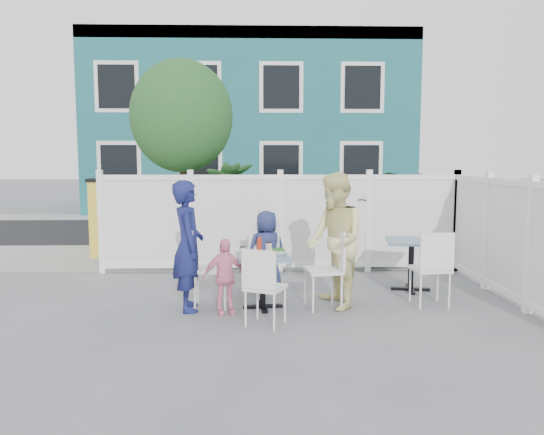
{
  "coord_description": "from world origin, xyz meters",
  "views": [
    {
      "loc": [
        -0.27,
        -6.17,
        1.88
      ],
      "look_at": [
        -0.08,
        0.7,
        1.1
      ],
      "focal_mm": 35.0,
      "sensor_mm": 36.0,
      "label": 1
    }
  ],
  "objects_px": {
    "chair_near": "(263,282)",
    "toddler": "(224,276)",
    "spare_table": "(411,251)",
    "chair_back": "(263,251)",
    "chair_left": "(204,261)",
    "utility_cabinet": "(112,218)",
    "woman": "(335,241)",
    "man": "(188,246)",
    "boy": "(267,250)",
    "chair_right": "(330,263)",
    "main_table": "(263,267)"
  },
  "relations": [
    {
      "from": "spare_table",
      "to": "toddler",
      "type": "xyz_separation_m",
      "value": [
        -2.57,
        -1.05,
        -0.1
      ]
    },
    {
      "from": "chair_near",
      "to": "spare_table",
      "type": "bearing_deg",
      "value": 60.77
    },
    {
      "from": "man",
      "to": "woman",
      "type": "relative_size",
      "value": 0.94
    },
    {
      "from": "man",
      "to": "boy",
      "type": "distance_m",
      "value": 1.39
    },
    {
      "from": "utility_cabinet",
      "to": "chair_back",
      "type": "relative_size",
      "value": 1.46
    },
    {
      "from": "toddler",
      "to": "chair_left",
      "type": "bearing_deg",
      "value": 114.22
    },
    {
      "from": "chair_back",
      "to": "chair_near",
      "type": "bearing_deg",
      "value": 98.33
    },
    {
      "from": "chair_right",
      "to": "chair_near",
      "type": "distance_m",
      "value": 1.13
    },
    {
      "from": "main_table",
      "to": "chair_near",
      "type": "bearing_deg",
      "value": -90.57
    },
    {
      "from": "chair_near",
      "to": "toddler",
      "type": "relative_size",
      "value": 0.96
    },
    {
      "from": "chair_back",
      "to": "spare_table",
      "type": "bearing_deg",
      "value": -172.31
    },
    {
      "from": "woman",
      "to": "toddler",
      "type": "height_order",
      "value": "woman"
    },
    {
      "from": "utility_cabinet",
      "to": "spare_table",
      "type": "distance_m",
      "value": 5.73
    },
    {
      "from": "chair_near",
      "to": "woman",
      "type": "relative_size",
      "value": 0.52
    },
    {
      "from": "utility_cabinet",
      "to": "man",
      "type": "height_order",
      "value": "man"
    },
    {
      "from": "toddler",
      "to": "woman",
      "type": "bearing_deg",
      "value": -8.55
    },
    {
      "from": "chair_right",
      "to": "boy",
      "type": "bearing_deg",
      "value": 30.94
    },
    {
      "from": "chair_right",
      "to": "chair_left",
      "type": "bearing_deg",
      "value": 77.9
    },
    {
      "from": "chair_left",
      "to": "chair_near",
      "type": "relative_size",
      "value": 1.13
    },
    {
      "from": "woman",
      "to": "chair_back",
      "type": "bearing_deg",
      "value": -147.31
    },
    {
      "from": "woman",
      "to": "chair_left",
      "type": "bearing_deg",
      "value": -105.46
    },
    {
      "from": "spare_table",
      "to": "chair_back",
      "type": "height_order",
      "value": "chair_back"
    },
    {
      "from": "boy",
      "to": "toddler",
      "type": "xyz_separation_m",
      "value": [
        -0.53,
        -1.14,
        -0.11
      ]
    },
    {
      "from": "chair_back",
      "to": "main_table",
      "type": "bearing_deg",
      "value": 98.22
    },
    {
      "from": "utility_cabinet",
      "to": "woman",
      "type": "bearing_deg",
      "value": -51.0
    },
    {
      "from": "utility_cabinet",
      "to": "chair_near",
      "type": "xyz_separation_m",
      "value": [
        2.85,
        -4.44,
        -0.2
      ]
    },
    {
      "from": "utility_cabinet",
      "to": "boy",
      "type": "distance_m",
      "value": 4.04
    },
    {
      "from": "chair_back",
      "to": "boy",
      "type": "relative_size",
      "value": 0.86
    },
    {
      "from": "chair_left",
      "to": "chair_near",
      "type": "xyz_separation_m",
      "value": [
        0.73,
        -0.82,
        -0.07
      ]
    },
    {
      "from": "chair_left",
      "to": "woman",
      "type": "height_order",
      "value": "woman"
    },
    {
      "from": "spare_table",
      "to": "boy",
      "type": "height_order",
      "value": "boy"
    },
    {
      "from": "spare_table",
      "to": "chair_left",
      "type": "bearing_deg",
      "value": -165.28
    },
    {
      "from": "boy",
      "to": "utility_cabinet",
      "type": "bearing_deg",
      "value": -61.49
    },
    {
      "from": "main_table",
      "to": "chair_near",
      "type": "distance_m",
      "value": 0.74
    },
    {
      "from": "man",
      "to": "chair_left",
      "type": "bearing_deg",
      "value": -64.93
    },
    {
      "from": "utility_cabinet",
      "to": "woman",
      "type": "distance_m",
      "value": 5.27
    },
    {
      "from": "man",
      "to": "chair_back",
      "type": "bearing_deg",
      "value": -56.04
    },
    {
      "from": "man",
      "to": "toddler",
      "type": "xyz_separation_m",
      "value": [
        0.45,
        -0.18,
        -0.34
      ]
    },
    {
      "from": "man",
      "to": "toddler",
      "type": "relative_size",
      "value": 1.75
    },
    {
      "from": "main_table",
      "to": "chair_right",
      "type": "bearing_deg",
      "value": 0.01
    },
    {
      "from": "chair_near",
      "to": "toddler",
      "type": "distance_m",
      "value": 0.69
    },
    {
      "from": "toddler",
      "to": "boy",
      "type": "bearing_deg",
      "value": 46.82
    },
    {
      "from": "chair_near",
      "to": "man",
      "type": "bearing_deg",
      "value": 166.89
    },
    {
      "from": "boy",
      "to": "chair_right",
      "type": "bearing_deg",
      "value": 112.41
    },
    {
      "from": "chair_left",
      "to": "chair_back",
      "type": "relative_size",
      "value": 1.03
    },
    {
      "from": "utility_cabinet",
      "to": "woman",
      "type": "xyz_separation_m",
      "value": [
        3.76,
        -3.69,
        0.14
      ]
    },
    {
      "from": "utility_cabinet",
      "to": "chair_left",
      "type": "relative_size",
      "value": 1.43
    },
    {
      "from": "chair_back",
      "to": "chair_left",
      "type": "bearing_deg",
      "value": 55.66
    },
    {
      "from": "utility_cabinet",
      "to": "chair_back",
      "type": "distance_m",
      "value": 4.03
    },
    {
      "from": "main_table",
      "to": "chair_near",
      "type": "relative_size",
      "value": 0.79
    }
  ]
}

